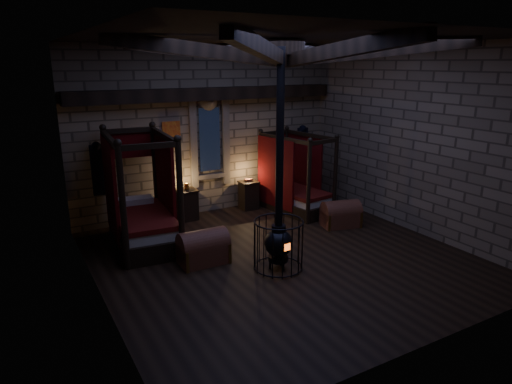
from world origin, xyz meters
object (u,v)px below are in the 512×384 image
bed_right (294,192)px  trunk_right (341,215)px  trunk_left (203,248)px  bed_left (142,217)px  stove (278,239)px

bed_right → trunk_right: bearing=-88.0°
bed_right → trunk_left: 3.88m
trunk_right → bed_left: bearing=177.8°
trunk_right → stove: bearing=-140.1°
bed_right → stove: (-2.26, -2.82, 0.10)m
bed_right → trunk_left: bearing=-159.6°
bed_left → bed_right: (4.13, 0.30, -0.09)m
bed_left → bed_right: bed_left is taller
bed_left → trunk_left: bed_left is taller
bed_left → stove: (1.86, -2.51, 0.01)m
bed_right → trunk_right: (0.29, -1.56, -0.21)m
bed_left → trunk_left: size_ratio=2.50×
trunk_left → trunk_right: size_ratio=0.96×
bed_left → trunk_right: bed_left is taller
trunk_left → trunk_right: bearing=5.7°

